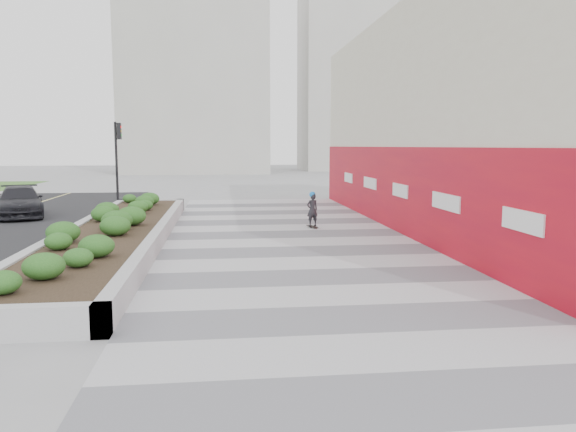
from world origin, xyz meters
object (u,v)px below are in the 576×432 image
object	(u,v)px
skateboarder	(312,209)
car_dark	(20,202)
planter	(116,230)
traffic_signal_near	(118,152)

from	to	relation	value
skateboarder	car_dark	bearing A→B (deg)	143.87
planter	skateboarder	size ratio (longest dim) A/B	13.18
skateboarder	car_dark	world-z (taller)	skateboarder
traffic_signal_near	car_dark	bearing A→B (deg)	-140.06
traffic_signal_near	car_dark	distance (m)	5.20
planter	skateboarder	distance (m)	7.12
car_dark	skateboarder	bearing A→B (deg)	-40.55
planter	traffic_signal_near	world-z (taller)	traffic_signal_near
traffic_signal_near	skateboarder	bearing A→B (deg)	-43.37
car_dark	traffic_signal_near	bearing A→B (deg)	21.36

